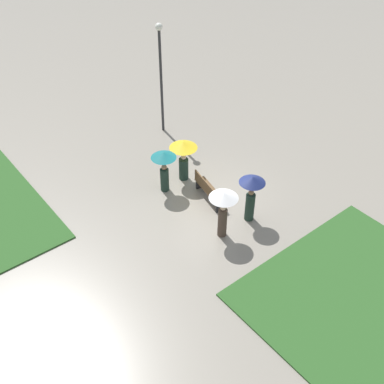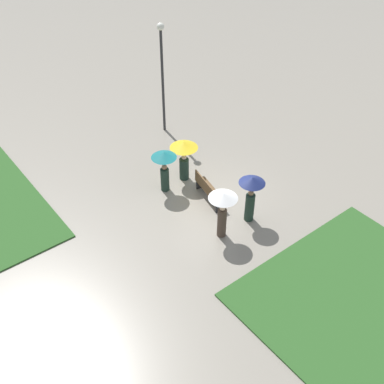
# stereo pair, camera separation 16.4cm
# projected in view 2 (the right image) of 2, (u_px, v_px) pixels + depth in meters

# --- Properties ---
(ground_plane) EXTENTS (90.00, 90.00, 0.00)m
(ground_plane) POSITION_uv_depth(u_px,v_px,m) (215.00, 202.00, 18.76)
(ground_plane) COLOR gray
(lawn_patch_near) EXTENTS (6.07, 6.89, 0.06)m
(lawn_patch_near) POSITION_uv_depth(u_px,v_px,m) (362.00, 302.00, 14.98)
(lawn_patch_near) COLOR #2D5B26
(lawn_patch_near) RESTS_ON ground_plane
(park_bench) EXTENTS (1.87, 0.78, 0.90)m
(park_bench) POSITION_uv_depth(u_px,v_px,m) (209.00, 190.00, 18.59)
(park_bench) COLOR brown
(park_bench) RESTS_ON ground_plane
(lamp_post) EXTENTS (0.32, 0.32, 5.11)m
(lamp_post) POSITION_uv_depth(u_px,v_px,m) (162.00, 66.00, 20.91)
(lamp_post) COLOR #2D2D30
(lamp_post) RESTS_ON ground_plane
(crowd_person_yellow) EXTENTS (1.13, 1.13, 1.79)m
(crowd_person_yellow) POSITION_uv_depth(u_px,v_px,m) (184.00, 152.00, 19.15)
(crowd_person_yellow) COLOR #1E3328
(crowd_person_yellow) RESTS_ON ground_plane
(crowd_person_navy) EXTENTS (0.95, 0.95, 1.95)m
(crowd_person_navy) POSITION_uv_depth(u_px,v_px,m) (251.00, 191.00, 17.16)
(crowd_person_navy) COLOR #1E3328
(crowd_person_navy) RESTS_ON ground_plane
(crowd_person_white) EXTENTS (1.02, 1.02, 1.95)m
(crowd_person_white) POSITION_uv_depth(u_px,v_px,m) (223.00, 205.00, 16.47)
(crowd_person_white) COLOR #47382D
(crowd_person_white) RESTS_ON ground_plane
(crowd_person_teal) EXTENTS (0.99, 0.99, 1.81)m
(crowd_person_teal) POSITION_uv_depth(u_px,v_px,m) (164.00, 163.00, 18.57)
(crowd_person_teal) COLOR #1E3328
(crowd_person_teal) RESTS_ON ground_plane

